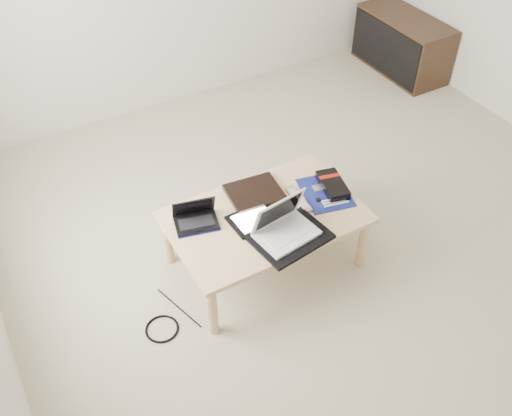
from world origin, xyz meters
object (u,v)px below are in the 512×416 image
media_cabinet (402,44)px  netbook (196,218)px  white_laptop (284,226)px  gpu_box (333,185)px  coffee_table (265,221)px

media_cabinet → netbook: netbook is taller
media_cabinet → white_laptop: (-2.27, -1.64, 0.22)m
media_cabinet → gpu_box: size_ratio=3.25×
white_laptop → coffee_table: bearing=92.5°
coffee_table → netbook: netbook is taller
coffee_table → netbook: size_ratio=3.99×
coffee_table → netbook: 0.40m
netbook → white_laptop: white_laptop is taller
netbook → media_cabinet: bearing=26.3°
white_laptop → netbook: bearing=138.8°
white_laptop → media_cabinet: bearing=35.8°
media_cabinet → gpu_box: bearing=-141.2°
coffee_table → media_cabinet: bearing=32.5°
media_cabinet → netbook: size_ratio=3.27×
white_laptop → gpu_box: bearing=22.0°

